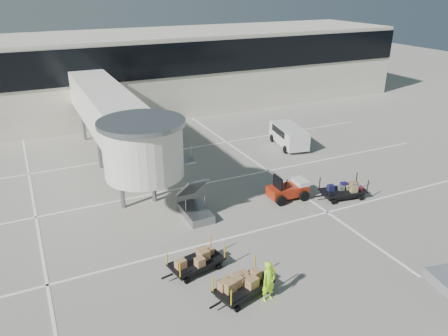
{
  "coord_description": "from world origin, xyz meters",
  "views": [
    {
      "loc": [
        -9.73,
        -16.26,
        12.86
      ],
      "look_at": [
        1.28,
        6.68,
        2.0
      ],
      "focal_mm": 35.0,
      "sensor_mm": 36.0,
      "label": 1
    }
  ],
  "objects_px": {
    "box_cart_far": "(195,262)",
    "ground_worker": "(269,281)",
    "suitcase_cart": "(342,191)",
    "baggage_tug": "(288,190)",
    "minivan": "(288,134)",
    "box_cart_near": "(244,286)"
  },
  "relations": [
    {
      "from": "minivan",
      "to": "box_cart_near",
      "type": "bearing_deg",
      "value": -118.6
    },
    {
      "from": "box_cart_near",
      "to": "ground_worker",
      "type": "xyz_separation_m",
      "value": [
        0.84,
        -0.65,
        0.44
      ]
    },
    {
      "from": "box_cart_far",
      "to": "box_cart_near",
      "type": "bearing_deg",
      "value": -75.23
    },
    {
      "from": "baggage_tug",
      "to": "minivan",
      "type": "distance_m",
      "value": 9.98
    },
    {
      "from": "box_cart_near",
      "to": "minivan",
      "type": "distance_m",
      "value": 19.92
    },
    {
      "from": "baggage_tug",
      "to": "suitcase_cart",
      "type": "xyz_separation_m",
      "value": [
        3.14,
        -1.45,
        -0.12
      ]
    },
    {
      "from": "box_cart_far",
      "to": "ground_worker",
      "type": "relative_size",
      "value": 1.71
    },
    {
      "from": "baggage_tug",
      "to": "suitcase_cart",
      "type": "height_order",
      "value": "baggage_tug"
    },
    {
      "from": "box_cart_far",
      "to": "ground_worker",
      "type": "distance_m",
      "value": 3.95
    },
    {
      "from": "ground_worker",
      "to": "baggage_tug",
      "type": "bearing_deg",
      "value": 39.71
    },
    {
      "from": "box_cart_near",
      "to": "minivan",
      "type": "xyz_separation_m",
      "value": [
        12.48,
        15.52,
        0.49
      ]
    },
    {
      "from": "suitcase_cart",
      "to": "minivan",
      "type": "bearing_deg",
      "value": 85.48
    },
    {
      "from": "baggage_tug",
      "to": "minivan",
      "type": "xyz_separation_m",
      "value": [
        5.46,
        8.34,
        0.41
      ]
    },
    {
      "from": "baggage_tug",
      "to": "ground_worker",
      "type": "relative_size",
      "value": 1.35
    },
    {
      "from": "box_cart_near",
      "to": "minivan",
      "type": "relative_size",
      "value": 0.71
    },
    {
      "from": "ground_worker",
      "to": "suitcase_cart",
      "type": "bearing_deg",
      "value": 22.4
    },
    {
      "from": "suitcase_cart",
      "to": "box_cart_near",
      "type": "height_order",
      "value": "suitcase_cart"
    },
    {
      "from": "suitcase_cart",
      "to": "box_cart_near",
      "type": "relative_size",
      "value": 1.07
    },
    {
      "from": "baggage_tug",
      "to": "box_cart_near",
      "type": "relative_size",
      "value": 0.78
    },
    {
      "from": "suitcase_cart",
      "to": "box_cart_far",
      "type": "distance_m",
      "value": 11.83
    },
    {
      "from": "suitcase_cart",
      "to": "minivan",
      "type": "relative_size",
      "value": 0.75
    },
    {
      "from": "suitcase_cart",
      "to": "baggage_tug",
      "type": "bearing_deg",
      "value": 164.07
    }
  ]
}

